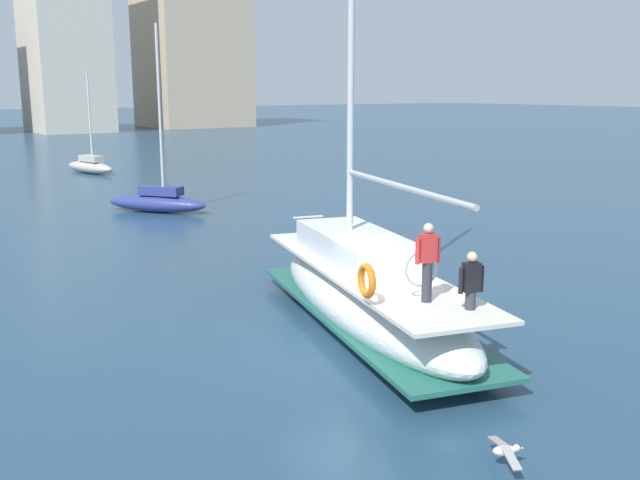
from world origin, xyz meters
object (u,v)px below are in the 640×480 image
(moored_catamaran, at_px, (157,200))
(seagull, at_px, (505,450))
(main_sailboat, at_px, (367,290))
(moored_sloop_near, at_px, (90,165))

(moored_catamaran, height_order, seagull, moored_catamaran)
(main_sailboat, xyz_separation_m, seagull, (-2.30, -6.32, -0.62))
(main_sailboat, relative_size, seagull, 13.93)
(main_sailboat, height_order, moored_sloop_near, main_sailboat)
(moored_catamaran, bearing_deg, main_sailboat, -96.74)
(main_sailboat, distance_m, moored_sloop_near, 35.97)
(main_sailboat, bearing_deg, moored_sloop_near, 83.00)
(seagull, bearing_deg, main_sailboat, 69.98)
(moored_catamaran, bearing_deg, seagull, -100.27)
(moored_sloop_near, relative_size, seagull, 6.83)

